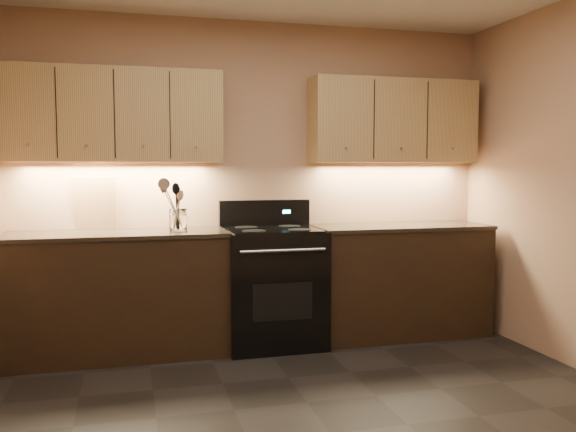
% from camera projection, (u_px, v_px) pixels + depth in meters
% --- Properties ---
extents(wall_back, '(4.00, 0.04, 2.60)m').
position_uv_depth(wall_back, '(254.00, 181.00, 5.05)').
color(wall_back, tan).
rests_on(wall_back, ground).
extents(counter_left, '(1.62, 0.62, 0.93)m').
position_uv_depth(counter_left, '(118.00, 294.00, 4.55)').
color(counter_left, black).
rests_on(counter_left, ground).
extents(counter_right, '(1.46, 0.62, 0.93)m').
position_uv_depth(counter_right, '(399.00, 280.00, 5.13)').
color(counter_right, black).
rests_on(counter_right, ground).
extents(stove, '(0.76, 0.68, 1.14)m').
position_uv_depth(stove, '(272.00, 285.00, 4.83)').
color(stove, black).
rests_on(stove, ground).
extents(upper_cab_left, '(1.60, 0.30, 0.70)m').
position_uv_depth(upper_cab_left, '(115.00, 116.00, 4.59)').
color(upper_cab_left, tan).
rests_on(upper_cab_left, wall_back).
extents(upper_cab_right, '(1.44, 0.30, 0.70)m').
position_uv_depth(upper_cab_right, '(393.00, 121.00, 5.17)').
color(upper_cab_right, tan).
rests_on(upper_cab_right, wall_back).
extents(outlet_plate, '(0.08, 0.01, 0.12)m').
position_uv_depth(outlet_plate, '(90.00, 205.00, 4.73)').
color(outlet_plate, '#B2B5BA').
rests_on(outlet_plate, wall_back).
extents(utensil_crock, '(0.14, 0.14, 0.17)m').
position_uv_depth(utensil_crock, '(178.00, 220.00, 4.62)').
color(utensil_crock, white).
rests_on(utensil_crock, counter_left).
extents(cutting_board, '(0.33, 0.11, 0.41)m').
position_uv_depth(cutting_board, '(95.00, 203.00, 4.72)').
color(cutting_board, '#DDAA77').
rests_on(cutting_board, counter_left).
extents(wooden_spoon, '(0.12, 0.08, 0.30)m').
position_uv_depth(wooden_spoon, '(174.00, 210.00, 4.60)').
color(wooden_spoon, '#DDAA77').
rests_on(wooden_spoon, utensil_crock).
extents(black_spoon, '(0.08, 0.10, 0.35)m').
position_uv_depth(black_spoon, '(178.00, 206.00, 4.64)').
color(black_spoon, black).
rests_on(black_spoon, utensil_crock).
extents(black_turner, '(0.11, 0.14, 0.33)m').
position_uv_depth(black_turner, '(178.00, 208.00, 4.60)').
color(black_turner, black).
rests_on(black_turner, utensil_crock).
extents(steel_spatula, '(0.25, 0.12, 0.38)m').
position_uv_depth(steel_spatula, '(182.00, 204.00, 4.64)').
color(steel_spatula, silver).
rests_on(steel_spatula, utensil_crock).
extents(steel_skimmer, '(0.23, 0.10, 0.40)m').
position_uv_depth(steel_skimmer, '(182.00, 203.00, 4.60)').
color(steel_skimmer, silver).
rests_on(steel_skimmer, utensil_crock).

